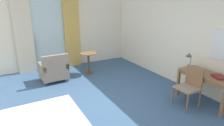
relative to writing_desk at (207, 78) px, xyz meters
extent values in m
cube|color=#38567A|center=(-2.39, 0.89, -0.69)|extent=(6.13, 7.78, 0.10)
cube|color=silver|center=(-2.39, 4.52, 0.76)|extent=(5.73, 0.12, 2.78)
cube|color=silver|center=(0.41, 0.89, 0.76)|extent=(0.12, 7.38, 2.78)
cube|color=silver|center=(-2.69, 4.44, 0.59)|extent=(1.21, 0.02, 2.45)
cube|color=beige|center=(-3.51, 4.34, 0.69)|extent=(0.58, 0.10, 2.65)
cube|color=tan|center=(-1.86, 4.34, 0.69)|extent=(0.57, 0.10, 2.65)
cube|color=brown|center=(0.00, 0.00, 0.08)|extent=(0.59, 1.29, 0.04)
cube|color=brown|center=(0.00, 0.00, 0.02)|extent=(0.54, 1.22, 0.08)
cube|color=brown|center=(0.26, 0.60, -0.29)|extent=(0.06, 0.06, 0.70)
cube|color=brown|center=(-0.26, -0.60, -0.29)|extent=(0.06, 0.06, 0.70)
cube|color=brown|center=(-0.24, 0.61, -0.29)|extent=(0.06, 0.06, 0.70)
cube|color=gray|center=(-0.52, 0.10, -0.19)|extent=(0.45, 0.47, 0.04)
cube|color=brown|center=(-0.32, 0.11, 0.06)|extent=(0.04, 0.45, 0.46)
cylinder|color=brown|center=(-0.72, 0.32, -0.42)|extent=(0.04, 0.04, 0.42)
cylinder|color=brown|center=(-0.72, -0.11, -0.42)|extent=(0.04, 0.04, 0.42)
cylinder|color=brown|center=(-0.32, 0.32, -0.42)|extent=(0.04, 0.04, 0.42)
cylinder|color=brown|center=(-0.32, -0.11, -0.42)|extent=(0.04, 0.04, 0.42)
cylinder|color=#4C4C51|center=(0.05, 0.54, 0.10)|extent=(0.13, 0.13, 0.02)
cylinder|color=#4C4C51|center=(0.05, 0.54, 0.27)|extent=(0.02, 0.02, 0.31)
cone|color=#4C4C51|center=(-0.09, 0.50, 0.45)|extent=(0.19, 0.16, 0.18)
cube|color=maroon|center=(0.02, -0.27, 0.11)|extent=(0.35, 0.39, 0.04)
cube|color=gray|center=(-2.88, 3.15, -0.38)|extent=(0.81, 0.78, 0.32)
cube|color=gray|center=(-2.86, 2.84, 0.01)|extent=(0.77, 0.17, 0.47)
cube|color=gray|center=(-2.54, 3.17, -0.14)|extent=(0.15, 0.74, 0.16)
cube|color=gray|center=(-3.21, 3.13, -0.14)|extent=(0.15, 0.74, 0.16)
cylinder|color=#4C3D2D|center=(-2.57, 3.48, -0.59)|extent=(0.04, 0.04, 0.10)
cylinder|color=#4C3D2D|center=(-3.22, 3.44, -0.59)|extent=(0.04, 0.04, 0.10)
cylinder|color=#4C3D2D|center=(-2.54, 2.86, -0.59)|extent=(0.04, 0.04, 0.10)
cylinder|color=#4C3D2D|center=(-3.18, 2.82, -0.59)|extent=(0.04, 0.04, 0.10)
cylinder|color=brown|center=(-1.68, 3.25, 0.07)|extent=(0.58, 0.58, 0.03)
cylinder|color=brown|center=(-1.68, 3.25, -0.29)|extent=(0.07, 0.07, 0.69)
cylinder|color=brown|center=(-1.68, 3.25, -0.62)|extent=(0.32, 0.32, 0.02)
cube|color=silver|center=(0.33, 0.00, 0.75)|extent=(0.02, 0.49, 0.71)
camera|label=1|loc=(-3.90, -2.55, 1.63)|focal=30.22mm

